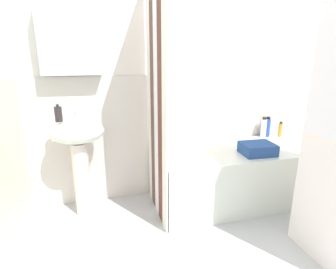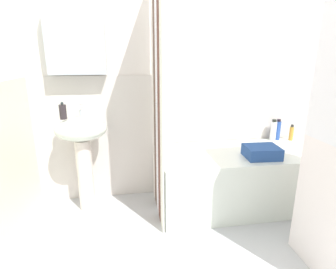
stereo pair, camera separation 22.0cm
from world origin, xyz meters
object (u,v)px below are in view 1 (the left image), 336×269
bathtub (235,175)px  soap_dispenser (58,114)px  towel_folded (258,149)px  sink (79,147)px  body_wash_bottle (268,127)px  conditioner_bottle (264,128)px  shampoo_bottle (280,130)px

bathtub → soap_dispenser: bearing=175.3°
towel_folded → sink: bearing=168.3°
sink → bathtub: sink is taller
bathtub → body_wash_bottle: (0.52, 0.29, 0.37)m
sink → soap_dispenser: size_ratio=5.98×
conditioner_bottle → body_wash_bottle: bearing=11.3°
body_wash_bottle → towel_folded: bearing=-132.4°
sink → bathtub: 1.47m
towel_folded → shampoo_bottle: bearing=37.1°
shampoo_bottle → body_wash_bottle: (-0.13, 0.04, 0.03)m
shampoo_bottle → conditioner_bottle: 0.19m
body_wash_bottle → towel_folded: size_ratio=0.77×
shampoo_bottle → body_wash_bottle: bearing=162.0°
soap_dispenser → bathtub: (1.54, -0.13, -0.66)m
sink → shampoo_bottle: bearing=2.6°
sink → shampoo_bottle: sink is taller
towel_folded → bathtub: bearing=123.5°
body_wash_bottle → conditioner_bottle: bearing=-168.7°
sink → towel_folded: 1.55m
soap_dispenser → bathtub: soap_dispenser is taller
body_wash_bottle → soap_dispenser: bearing=-175.5°
soap_dispenser → conditioner_bottle: bearing=4.3°
conditioner_bottle → soap_dispenser: bearing=-175.7°
sink → body_wash_bottle: 1.94m
soap_dispenser → conditioner_bottle: soap_dispenser is taller
sink → soap_dispenser: bearing=-168.6°
bathtub → shampoo_bottle: shampoo_bottle is taller
conditioner_bottle → bathtub: bearing=-149.3°
shampoo_bottle → conditioner_bottle: size_ratio=0.75×
bathtub → conditioner_bottle: 0.66m
bathtub → towel_folded: size_ratio=5.31×
conditioner_bottle → towel_folded: (-0.36, -0.44, -0.05)m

